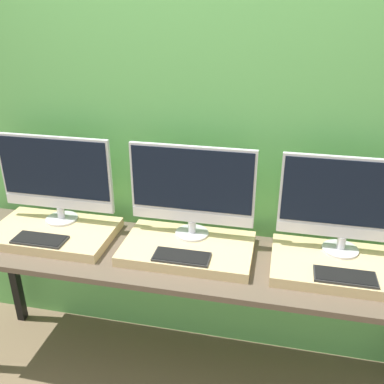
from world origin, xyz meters
TOP-DOWN VIEW (x-y plane):
  - wall_back at (0.00, 0.62)m, footprint 8.00×0.04m
  - workbench at (0.00, 0.28)m, footprint 2.48×0.55m
  - wooden_riser_left at (-0.74, 0.31)m, footprint 0.65×0.40m
  - monitor_left at (-0.74, 0.41)m, footprint 0.63×0.17m
  - keyboard_left at (-0.74, 0.18)m, footprint 0.27×0.12m
  - wooden_riser_center at (0.00, 0.31)m, footprint 0.65×0.40m
  - monitor_center at (0.00, 0.41)m, footprint 0.63×0.17m
  - keyboard_center at (0.00, 0.18)m, footprint 0.27×0.12m
  - wooden_riser_right at (0.74, 0.31)m, footprint 0.65×0.40m
  - monitor_right at (0.74, 0.41)m, footprint 0.63×0.17m
  - keyboard_right at (0.74, 0.18)m, footprint 0.27×0.12m

SIDE VIEW (x-z plane):
  - workbench at x=0.00m, z-range 0.32..1.11m
  - wooden_riser_left at x=-0.74m, z-range 0.79..0.84m
  - wooden_riser_center at x=0.00m, z-range 0.79..0.84m
  - wooden_riser_right at x=0.74m, z-range 0.79..0.84m
  - keyboard_left at x=-0.74m, z-range 0.84..0.86m
  - keyboard_center at x=0.00m, z-range 0.84..0.86m
  - keyboard_right at x=0.74m, z-range 0.84..0.86m
  - monitor_left at x=-0.74m, z-range 0.87..1.35m
  - monitor_center at x=0.00m, z-range 0.87..1.35m
  - monitor_right at x=0.74m, z-range 0.87..1.35m
  - wall_back at x=0.00m, z-range 0.00..2.60m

